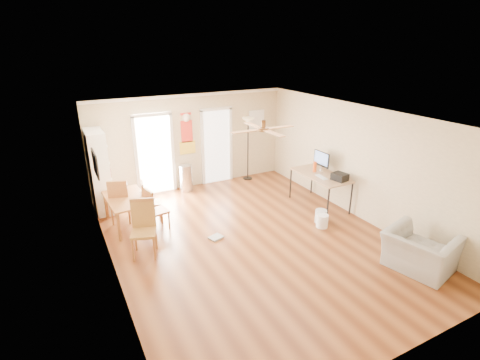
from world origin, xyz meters
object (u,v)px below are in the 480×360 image
torchiere_lamp (248,149)px  wastebasket_a (321,216)px  armchair (419,252)px  dining_chair_near (143,230)px  dining_chair_far (120,200)px  wastebasket_b (322,221)px  trash_can (186,178)px  bookshelf (99,172)px  printer (340,177)px  computer_desk (319,190)px  dining_chair_right_a (152,201)px  dining_chair_right_b (158,209)px  dining_table (128,211)px

torchiere_lamp → wastebasket_a: bearing=-87.8°
armchair → dining_chair_near: bearing=43.6°
dining_chair_far → torchiere_lamp: bearing=-146.6°
wastebasket_b → armchair: armchair is taller
dining_chair_near → trash_can: (1.82, 2.72, -0.18)m
wastebasket_a → dining_chair_near: bearing=172.7°
dining_chair_near → trash_can: 3.28m
bookshelf → printer: (4.98, -2.75, -0.08)m
dining_chair_near → wastebasket_a: size_ratio=3.64×
dining_chair_near → computer_desk: size_ratio=0.71×
dining_chair_right_a → dining_chair_far: size_ratio=0.90×
computer_desk → wastebasket_b: size_ratio=5.22×
dining_chair_right_b → armchair: 5.26m
bookshelf → dining_table: size_ratio=1.48×
dining_chair_right_b → wastebasket_b: size_ratio=3.24×
dining_chair_right_a → wastebasket_b: size_ratio=3.15×
dining_table → dining_chair_right_a: 0.57m
dining_chair_near → dining_chair_far: bearing=113.4°
trash_can → armchair: trash_can is taller
bookshelf → armchair: size_ratio=1.79×
dining_chair_right_b → torchiere_lamp: bearing=-71.2°
dining_chair_right_b → dining_chair_far: 1.00m
computer_desk → torchiere_lamp: bearing=104.9°
bookshelf → dining_chair_far: (0.29, -0.80, -0.48)m
torchiere_lamp → computer_desk: 2.64m
bookshelf → computer_desk: bookshelf is taller
trash_can → dining_chair_far: bearing=-151.9°
dining_chair_right_b → dining_chair_near: bearing=139.6°
printer → dining_table: bearing=149.3°
armchair → wastebasket_b: bearing=-0.1°
bookshelf → dining_chair_near: bookshelf is taller
dining_chair_right_a → computer_desk: size_ratio=0.60×
bookshelf → wastebasket_a: (4.30, -2.99, -0.85)m
dining_table → dining_chair_right_b: dining_chair_right_b is taller
dining_chair_right_b → dining_chair_near: (-0.53, -0.93, 0.07)m
dining_chair_far → computer_desk: 4.77m
trash_can → dining_chair_near: bearing=-123.8°
dining_table → dining_chair_near: 1.43m
dining_table → torchiere_lamp: torchiere_lamp is taller
bookshelf → dining_chair_right_b: (0.93, -1.56, -0.52)m
dining_chair_far → printer: dining_chair_far is taller
dining_chair_far → computer_desk: (4.55, -1.43, -0.11)m
bookshelf → trash_can: bookshelf is taller
bookshelf → dining_table: bearing=-64.9°
wastebasket_a → dining_chair_right_a: bearing=150.1°
trash_can → torchiere_lamp: bearing=1.0°
dining_chair_right_a → wastebasket_a: (3.37, -1.94, -0.32)m
dining_chair_right_a → wastebasket_b: (3.25, -2.13, -0.32)m
trash_can → wastebasket_a: bearing=-57.1°
bookshelf → dining_chair_far: bookshelf is taller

